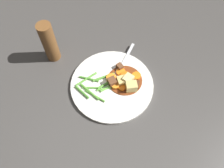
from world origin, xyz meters
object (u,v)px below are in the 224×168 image
at_px(potato_chunk_0, 131,87).
at_px(carrot_slice_0, 115,86).
at_px(carrot_slice_3, 136,76).
at_px(potato_chunk_1, 128,80).
at_px(carrot_slice_1, 122,88).
at_px(potato_chunk_2, 122,82).
at_px(carrot_slice_4, 111,78).
at_px(carrot_slice_5, 125,76).
at_px(pepper_mill, 49,42).
at_px(dinner_plate, 112,85).
at_px(carrot_slice_2, 121,72).
at_px(meat_chunk_1, 113,82).
at_px(meat_chunk_0, 120,67).
at_px(meat_chunk_2, 136,85).
at_px(fork, 124,62).

bearing_deg(potato_chunk_0, carrot_slice_0, 160.90).
bearing_deg(carrot_slice_3, potato_chunk_1, -154.95).
height_order(carrot_slice_1, carrot_slice_3, same).
relative_size(carrot_slice_3, potato_chunk_2, 0.99).
height_order(carrot_slice_1, carrot_slice_4, carrot_slice_4).
bearing_deg(carrot_slice_5, pepper_mill, 150.57).
xyz_separation_m(dinner_plate, carrot_slice_0, (0.01, -0.01, 0.01)).
distance_m(carrot_slice_2, meat_chunk_1, 0.05).
height_order(carrot_slice_5, potato_chunk_1, potato_chunk_1).
bearing_deg(meat_chunk_0, potato_chunk_1, -73.30).
bearing_deg(carrot_slice_5, meat_chunk_0, 107.02).
bearing_deg(potato_chunk_2, carrot_slice_5, 56.97).
height_order(dinner_plate, carrot_slice_2, carrot_slice_2).
xyz_separation_m(dinner_plate, meat_chunk_1, (0.00, 0.00, 0.02)).
height_order(carrot_slice_5, meat_chunk_0, meat_chunk_0).
bearing_deg(carrot_slice_1, potato_chunk_2, 79.33).
bearing_deg(potato_chunk_2, carrot_slice_1, -100.67).
height_order(potato_chunk_1, meat_chunk_2, potato_chunk_1).
bearing_deg(potato_chunk_0, dinner_plate, 153.82).
xyz_separation_m(carrot_slice_1, carrot_slice_3, (0.06, 0.04, 0.00)).
relative_size(carrot_slice_3, pepper_mill, 0.19).
xyz_separation_m(dinner_plate, carrot_slice_1, (0.03, -0.02, 0.01)).
xyz_separation_m(carrot_slice_4, potato_chunk_1, (0.05, -0.02, 0.01)).
bearing_deg(potato_chunk_2, dinner_plate, 175.09).
bearing_deg(meat_chunk_2, potato_chunk_0, -154.61).
bearing_deg(potato_chunk_0, pepper_mill, 143.66).
bearing_deg(meat_chunk_2, carrot_slice_5, 124.80).
distance_m(carrot_slice_5, pepper_mill, 0.29).
bearing_deg(potato_chunk_0, meat_chunk_0, 104.48).
height_order(potato_chunk_0, meat_chunk_1, potato_chunk_0).
distance_m(dinner_plate, potato_chunk_1, 0.06).
height_order(meat_chunk_0, pepper_mill, pepper_mill).
bearing_deg(carrot_slice_4, meat_chunk_2, -27.54).
bearing_deg(carrot_slice_3, carrot_slice_5, 172.98).
bearing_deg(carrot_slice_2, carrot_slice_1, -96.53).
xyz_separation_m(meat_chunk_2, fork, (-0.02, 0.10, -0.01)).
height_order(meat_chunk_1, meat_chunk_2, meat_chunk_1).
xyz_separation_m(dinner_plate, carrot_slice_5, (0.05, 0.02, 0.01)).
bearing_deg(pepper_mill, carrot_slice_5, -29.43).
bearing_deg(carrot_slice_3, carrot_slice_2, 153.36).
bearing_deg(potato_chunk_2, meat_chunk_1, 173.44).
bearing_deg(carrot_slice_5, potato_chunk_2, -123.03).
height_order(meat_chunk_1, pepper_mill, pepper_mill).
distance_m(carrot_slice_3, fork, 0.07).
relative_size(carrot_slice_1, carrot_slice_2, 0.75).
xyz_separation_m(dinner_plate, meat_chunk_2, (0.08, -0.02, 0.02)).
xyz_separation_m(dinner_plate, potato_chunk_0, (0.06, -0.03, 0.02)).
relative_size(dinner_plate, carrot_slice_4, 8.24).
height_order(carrot_slice_1, carrot_slice_5, carrot_slice_5).
distance_m(carrot_slice_3, meat_chunk_0, 0.07).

